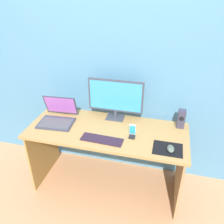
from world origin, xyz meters
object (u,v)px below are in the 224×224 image
(speaker_right, at_px, (181,119))
(keyboard_external, at_px, (102,140))
(phone_in_dock, at_px, (132,133))
(monitor, at_px, (115,98))
(laptop, at_px, (58,117))
(mouse, at_px, (171,149))
(fishbowl, at_px, (66,106))

(speaker_right, xyz_separation_m, keyboard_external, (-0.68, -0.40, -0.09))
(keyboard_external, relative_size, phone_in_dock, 2.76)
(monitor, height_order, laptop, monitor)
(monitor, relative_size, keyboard_external, 1.46)
(keyboard_external, distance_m, mouse, 0.60)
(fishbowl, distance_m, keyboard_external, 0.67)
(fishbowl, bearing_deg, mouse, -19.80)
(speaker_right, xyz_separation_m, laptop, (-1.20, -0.20, -0.04))
(speaker_right, height_order, mouse, speaker_right)
(laptop, height_order, keyboard_external, laptop)
(speaker_right, xyz_separation_m, phone_in_dock, (-0.42, -0.29, -0.04))
(laptop, bearing_deg, monitor, 20.27)
(phone_in_dock, bearing_deg, mouse, -17.93)
(speaker_right, distance_m, mouse, 0.41)
(monitor, height_order, phone_in_dock, monitor)
(mouse, bearing_deg, phone_in_dock, 155.49)
(speaker_right, relative_size, mouse, 1.83)
(keyboard_external, bearing_deg, monitor, 89.03)
(fishbowl, xyz_separation_m, keyboard_external, (0.53, -0.40, -0.06))
(laptop, bearing_deg, fishbowl, 90.11)
(fishbowl, height_order, mouse, fishbowl)
(phone_in_dock, bearing_deg, monitor, 127.97)
(monitor, height_order, fishbowl, monitor)
(monitor, distance_m, phone_in_dock, 0.41)
(monitor, height_order, mouse, monitor)
(mouse, xyz_separation_m, phone_in_dock, (-0.35, 0.11, 0.03))
(laptop, bearing_deg, mouse, -10.19)
(laptop, bearing_deg, speaker_right, 9.26)
(monitor, bearing_deg, keyboard_external, -93.30)
(fishbowl, distance_m, phone_in_dock, 0.83)
(monitor, bearing_deg, phone_in_dock, -52.03)
(speaker_right, distance_m, laptop, 1.22)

